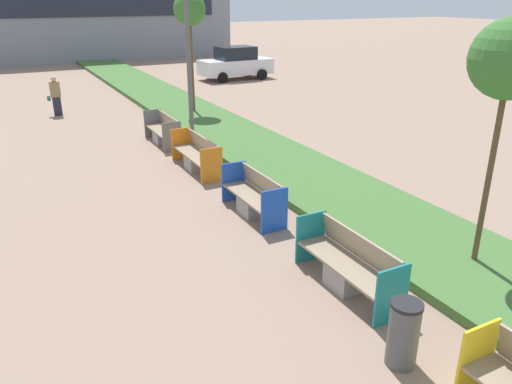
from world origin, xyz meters
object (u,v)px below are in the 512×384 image
object	(u,v)px
bench_blue_frame	(254,199)
sapling_tree_far	(190,10)
bench_teal_frame	(348,268)
bench_grey_frame	(163,133)
litter_bin	(403,334)
street_lamp_post	(187,27)
pedestrian_walking	(56,96)
parked_car_distant	(236,63)
bench_orange_frame	(197,157)
sapling_tree_near	(510,61)

from	to	relation	value
bench_blue_frame	sapling_tree_far	distance (m)	10.98
bench_teal_frame	bench_grey_frame	xyz separation A→B (m)	(-0.00, 9.95, -0.00)
litter_bin	street_lamp_post	world-z (taller)	street_lamp_post
bench_grey_frame	pedestrian_walking	distance (m)	6.57
sapling_tree_far	parked_car_distant	size ratio (longest dim) A/B	1.11
bench_orange_frame	bench_grey_frame	distance (m)	3.05
bench_grey_frame	bench_orange_frame	bearing A→B (deg)	-89.94
litter_bin	pedestrian_walking	bearing A→B (deg)	96.54
bench_blue_frame	litter_bin	bearing A→B (deg)	-95.64
bench_teal_frame	bench_blue_frame	world-z (taller)	same
bench_teal_frame	street_lamp_post	bearing A→B (deg)	86.06
bench_orange_frame	parked_car_distant	distance (m)	16.39
sapling_tree_far	bench_blue_frame	bearing A→B (deg)	-103.59
bench_orange_frame	street_lamp_post	bearing A→B (deg)	72.80
bench_blue_frame	parked_car_distant	size ratio (longest dim) A/B	0.47
litter_bin	street_lamp_post	xyz separation A→B (m)	(1.13, 10.71, 3.26)
litter_bin	street_lamp_post	bearing A→B (deg)	83.97
bench_grey_frame	litter_bin	xyz separation A→B (m)	(-0.52, -11.79, 0.11)
bench_grey_frame	parked_car_distant	distance (m)	13.82
bench_blue_frame	sapling_tree_near	distance (m)	5.67
litter_bin	parked_car_distant	world-z (taller)	parked_car_distant
bench_orange_frame	sapling_tree_near	size ratio (longest dim) A/B	0.54
bench_grey_frame	sapling_tree_far	world-z (taller)	sapling_tree_far
street_lamp_post	pedestrian_walking	bearing A→B (deg)	114.07
bench_grey_frame	sapling_tree_far	size ratio (longest dim) A/B	0.44
bench_teal_frame	bench_grey_frame	size ratio (longest dim) A/B	1.06
sapling_tree_near	parked_car_distant	bearing A→B (deg)	75.59
bench_orange_frame	sapling_tree_near	world-z (taller)	sapling_tree_near
bench_teal_frame	bench_grey_frame	distance (m)	9.95
bench_teal_frame	bench_orange_frame	bearing A→B (deg)	89.99
bench_grey_frame	street_lamp_post	bearing A→B (deg)	-60.38
bench_blue_frame	parked_car_distant	distance (m)	19.51
bench_orange_frame	pedestrian_walking	bearing A→B (deg)	105.79
bench_teal_frame	litter_bin	distance (m)	1.92
pedestrian_walking	parked_car_distant	size ratio (longest dim) A/B	0.37
bench_orange_frame	sapling_tree_far	distance (m)	7.91
bench_blue_frame	pedestrian_walking	xyz separation A→B (m)	(-2.56, 12.57, 0.43)
bench_orange_frame	litter_bin	bearing A→B (deg)	-93.42
bench_teal_frame	sapling_tree_near	size ratio (longest dim) A/B	0.51
bench_blue_frame	sapling_tree_far	world-z (taller)	sapling_tree_far
litter_bin	parked_car_distant	size ratio (longest dim) A/B	0.22
pedestrian_walking	bench_teal_frame	bearing A→B (deg)	-80.88
pedestrian_walking	bench_blue_frame	bearing A→B (deg)	-78.48
bench_blue_frame	bench_grey_frame	bearing A→B (deg)	89.99
bench_teal_frame	sapling_tree_near	bearing A→B (deg)	-12.27
bench_teal_frame	bench_blue_frame	bearing A→B (deg)	90.04
bench_teal_frame	sapling_tree_near	world-z (taller)	sapling_tree_near
sapling_tree_far	litter_bin	bearing A→B (deg)	-100.91
sapling_tree_near	pedestrian_walking	world-z (taller)	sapling_tree_near
parked_car_distant	bench_teal_frame	bearing A→B (deg)	-112.77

